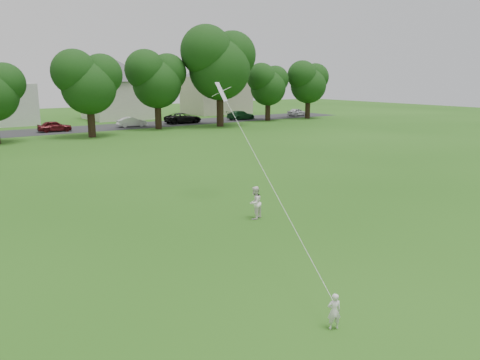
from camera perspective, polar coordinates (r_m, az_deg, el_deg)
ground at (r=14.92m, az=2.24°, el=-10.39°), size 160.00×160.00×0.00m
street at (r=53.81m, az=-26.50°, el=5.06°), size 90.00×7.00×0.01m
toddler at (r=11.55m, az=11.40°, el=-15.41°), size 0.39×0.33×0.90m
older_boy at (r=19.36m, az=1.84°, el=-2.79°), size 0.82×0.74×1.38m
kite at (r=16.42m, az=2.31°, el=2.22°), size 2.85×6.39×13.45m
tree_row at (r=47.92m, az=-25.04°, el=12.12°), size 78.94×8.32×11.75m
parked_cars at (r=53.50m, az=-22.40°, el=6.06°), size 73.55×2.64×1.30m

